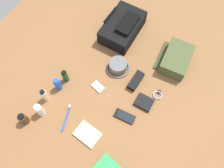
# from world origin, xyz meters

# --- Properties ---
(ground_plane) EXTENTS (2.64, 2.02, 0.02)m
(ground_plane) POSITION_xyz_m (0.00, 0.00, -0.01)
(ground_plane) COLOR brown
(ground_plane) RESTS_ON ground
(backpack) EXTENTS (0.35, 0.24, 0.15)m
(backpack) POSITION_xyz_m (0.41, 0.17, 0.06)
(backpack) COLOR black
(backpack) RESTS_ON ground_plane
(toiletry_pouch) EXTENTS (0.27, 0.24, 0.10)m
(toiletry_pouch) POSITION_xyz_m (0.39, -0.27, 0.05)
(toiletry_pouch) COLOR #47512D
(toiletry_pouch) RESTS_ON ground_plane
(bucket_hat) EXTENTS (0.16, 0.16, 0.07)m
(bucket_hat) POSITION_xyz_m (0.14, 0.04, 0.03)
(bucket_hat) COLOR slate
(bucket_hat) RESTS_ON ground_plane
(cologne_bottle) EXTENTS (0.05, 0.05, 0.11)m
(cologne_bottle) POSITION_xyz_m (-0.49, 0.33, 0.05)
(cologne_bottle) COLOR #473319
(cologne_bottle) RESTS_ON ground_plane
(toothpaste_tube) EXTENTS (0.05, 0.05, 0.12)m
(toothpaste_tube) POSITION_xyz_m (-0.39, 0.28, 0.06)
(toothpaste_tube) COLOR white
(toothpaste_tube) RESTS_ON ground_plane
(lotion_bottle) EXTENTS (0.04, 0.04, 0.12)m
(lotion_bottle) POSITION_xyz_m (-0.30, 0.32, 0.06)
(lotion_bottle) COLOR beige
(lotion_bottle) RESTS_ON ground_plane
(deodorant_spray) EXTENTS (0.04, 0.04, 0.12)m
(deodorant_spray) POSITION_xyz_m (-0.19, 0.29, 0.05)
(deodorant_spray) COLOR blue
(deodorant_spray) RESTS_ON ground_plane
(shampoo_bottle) EXTENTS (0.04, 0.04, 0.11)m
(shampoo_bottle) POSITION_xyz_m (-0.12, 0.29, 0.05)
(shampoo_bottle) COLOR #19471E
(shampoo_bottle) RESTS_ON ground_plane
(cell_phone) EXTENTS (0.07, 0.14, 0.01)m
(cell_phone) POSITION_xyz_m (-0.13, -0.18, 0.01)
(cell_phone) COLOR black
(cell_phone) RESTS_ON ground_plane
(media_player) EXTENTS (0.07, 0.09, 0.01)m
(media_player) POSITION_xyz_m (-0.05, 0.08, 0.01)
(media_player) COLOR #B7B7BC
(media_player) RESTS_ON ground_plane
(wristwatch) EXTENTS (0.07, 0.06, 0.01)m
(wristwatch) POSITION_xyz_m (0.11, -0.29, 0.01)
(wristwatch) COLOR #99999E
(wristwatch) RESTS_ON ground_plane
(toothbrush) EXTENTS (0.17, 0.07, 0.02)m
(toothbrush) POSITION_xyz_m (-0.33, 0.13, 0.01)
(toothbrush) COLOR blue
(toothbrush) RESTS_ON ground_plane
(wallet) EXTENTS (0.09, 0.11, 0.02)m
(wallet) POSITION_xyz_m (0.01, -0.24, 0.01)
(wallet) COLOR black
(wallet) RESTS_ON ground_plane
(notepad) EXTENTS (0.12, 0.16, 0.02)m
(notepad) POSITION_xyz_m (-0.35, -0.04, 0.01)
(notepad) COLOR beige
(notepad) RESTS_ON ground_plane
(sunglasses_case) EXTENTS (0.14, 0.06, 0.04)m
(sunglasses_case) POSITION_xyz_m (0.11, -0.12, 0.02)
(sunglasses_case) COLOR black
(sunglasses_case) RESTS_ON ground_plane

